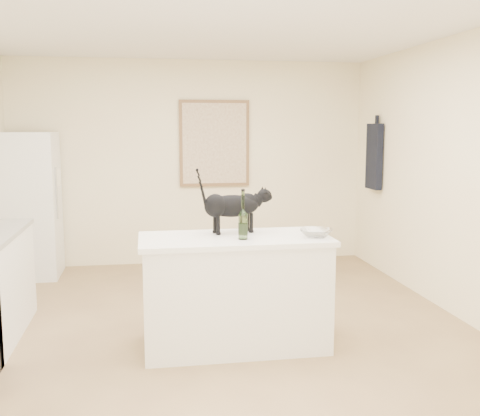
% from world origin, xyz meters
% --- Properties ---
extents(floor, '(5.50, 5.50, 0.00)m').
position_xyz_m(floor, '(0.00, 0.00, 0.00)').
color(floor, '#A08155').
rests_on(floor, ground).
extents(ceiling, '(5.50, 5.50, 0.00)m').
position_xyz_m(ceiling, '(0.00, 0.00, 2.60)').
color(ceiling, white).
rests_on(ceiling, ground).
extents(wall_back, '(4.50, 0.00, 4.50)m').
position_xyz_m(wall_back, '(0.00, 2.75, 1.30)').
color(wall_back, '#FCF4C3').
rests_on(wall_back, ground).
extents(wall_front, '(4.50, 0.00, 4.50)m').
position_xyz_m(wall_front, '(0.00, -2.75, 1.30)').
color(wall_front, '#FCF4C3').
rests_on(wall_front, ground).
extents(wall_right, '(0.00, 5.50, 5.50)m').
position_xyz_m(wall_right, '(2.25, 0.00, 1.30)').
color(wall_right, '#FCF4C3').
rests_on(wall_right, ground).
extents(island_base, '(1.44, 0.67, 0.86)m').
position_xyz_m(island_base, '(0.10, -0.20, 0.43)').
color(island_base, white).
rests_on(island_base, floor).
extents(island_top, '(1.50, 0.70, 0.04)m').
position_xyz_m(island_top, '(0.10, -0.20, 0.88)').
color(island_top, white).
rests_on(island_top, island_base).
extents(fridge, '(0.68, 0.68, 1.70)m').
position_xyz_m(fridge, '(-1.95, 2.35, 0.85)').
color(fridge, white).
rests_on(fridge, floor).
extents(artwork_frame, '(0.90, 0.03, 1.10)m').
position_xyz_m(artwork_frame, '(0.30, 2.72, 1.55)').
color(artwork_frame, brown).
rests_on(artwork_frame, wall_back).
extents(artwork_canvas, '(0.82, 0.00, 1.02)m').
position_xyz_m(artwork_canvas, '(0.30, 2.70, 1.55)').
color(artwork_canvas, beige).
rests_on(artwork_canvas, wall_back).
extents(hanging_garment, '(0.08, 0.34, 0.80)m').
position_xyz_m(hanging_garment, '(2.19, 2.05, 1.40)').
color(hanging_garment, black).
rests_on(hanging_garment, wall_right).
extents(black_cat, '(0.59, 0.28, 0.40)m').
position_xyz_m(black_cat, '(0.10, -0.04, 1.10)').
color(black_cat, black).
rests_on(black_cat, island_top).
extents(wine_bottle, '(0.09, 0.09, 0.34)m').
position_xyz_m(wine_bottle, '(0.15, -0.31, 1.07)').
color(wine_bottle, '#335A24').
rests_on(wine_bottle, island_top).
extents(glass_bowl, '(0.33, 0.33, 0.06)m').
position_xyz_m(glass_bowl, '(0.73, -0.32, 0.93)').
color(glass_bowl, white).
rests_on(glass_bowl, island_top).
extents(fridge_paper, '(0.05, 0.15, 0.20)m').
position_xyz_m(fridge_paper, '(-1.60, 2.36, 1.17)').
color(fridge_paper, white).
rests_on(fridge_paper, fridge).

